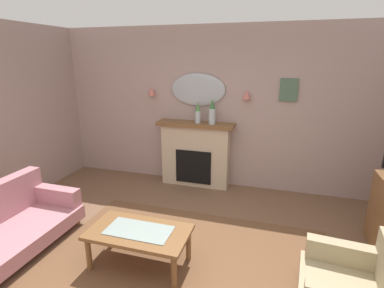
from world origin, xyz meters
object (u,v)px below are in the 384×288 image
(fireplace, at_px, (195,155))
(wall_sconce_right, at_px, (247,95))
(mantel_vase_left, at_px, (198,112))
(armchair_beside_couch, at_px, (359,285))
(wall_mirror, at_px, (198,90))
(wall_sconce_left, at_px, (152,91))
(floral_couch, at_px, (0,229))
(framed_picture, at_px, (289,90))
(coffee_table, at_px, (139,235))
(mantel_vase_centre, at_px, (212,113))

(fireplace, xyz_separation_m, wall_sconce_right, (0.85, 0.09, 1.09))
(mantel_vase_left, height_order, armchair_beside_couch, mantel_vase_left)
(mantel_vase_left, xyz_separation_m, wall_mirror, (-0.05, 0.17, 0.36))
(wall_sconce_left, bearing_deg, mantel_vase_left, -7.59)
(wall_sconce_right, bearing_deg, floral_couch, -133.08)
(mantel_vase_left, relative_size, wall_sconce_right, 2.65)
(framed_picture, bearing_deg, armchair_beside_couch, -74.53)
(coffee_table, bearing_deg, mantel_vase_left, 89.40)
(mantel_vase_left, distance_m, armchair_beside_couch, 3.31)
(coffee_table, distance_m, floral_couch, 1.69)
(framed_picture, bearing_deg, coffee_table, -120.95)
(wall_sconce_right, xyz_separation_m, coffee_table, (-0.82, -2.40, -1.28))
(floral_couch, bearing_deg, mantel_vase_left, 56.37)
(coffee_table, bearing_deg, wall_mirror, 90.61)
(coffee_table, relative_size, armchair_beside_couch, 1.24)
(mantel_vase_centre, xyz_separation_m, wall_sconce_left, (-1.15, 0.12, 0.30))
(coffee_table, height_order, armchair_beside_couch, armchair_beside_couch)
(framed_picture, height_order, floral_couch, framed_picture)
(wall_sconce_right, relative_size, coffee_table, 0.13)
(fireplace, xyz_separation_m, wall_sconce_left, (-0.85, 0.09, 1.09))
(fireplace, height_order, wall_sconce_right, wall_sconce_right)
(mantel_vase_centre, bearing_deg, wall_sconce_left, 174.04)
(fireplace, xyz_separation_m, armchair_beside_couch, (2.19, -2.33, -0.27))
(wall_sconce_left, distance_m, wall_sconce_right, 1.70)
(floral_couch, distance_m, armchair_beside_couch, 3.84)
(mantel_vase_centre, distance_m, framed_picture, 1.28)
(framed_picture, xyz_separation_m, armchair_beside_couch, (0.69, -2.48, -1.44))
(framed_picture, bearing_deg, wall_mirror, -179.62)
(wall_mirror, height_order, wall_sconce_left, wall_mirror)
(fireplace, distance_m, mantel_vase_centre, 0.84)
(wall_mirror, distance_m, coffee_table, 2.78)
(mantel_vase_centre, bearing_deg, coffee_table, -96.85)
(mantel_vase_left, xyz_separation_m, framed_picture, (1.45, 0.18, 0.40))
(fireplace, distance_m, wall_sconce_right, 1.38)
(mantel_vase_left, height_order, mantel_vase_centre, mantel_vase_centre)
(armchair_beside_couch, bearing_deg, floral_couch, -176.35)
(fireplace, bearing_deg, floral_couch, -122.56)
(mantel_vase_centre, bearing_deg, wall_mirror, 150.46)
(fireplace, distance_m, mantel_vase_left, 0.78)
(fireplace, bearing_deg, framed_picture, 5.77)
(wall_sconce_left, relative_size, wall_sconce_right, 1.00)
(coffee_table, bearing_deg, fireplace, 90.65)
(wall_mirror, relative_size, wall_sconce_right, 6.86)
(wall_sconce_left, xyz_separation_m, framed_picture, (2.35, 0.06, 0.09))
(fireplace, relative_size, mantel_vase_centre, 3.23)
(wall_mirror, relative_size, framed_picture, 2.67)
(mantel_vase_left, bearing_deg, coffee_table, -90.60)
(mantel_vase_left, height_order, floral_couch, mantel_vase_left)
(coffee_table, height_order, floral_couch, floral_couch)
(mantel_vase_centre, xyz_separation_m, wall_mirror, (-0.30, 0.17, 0.35))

